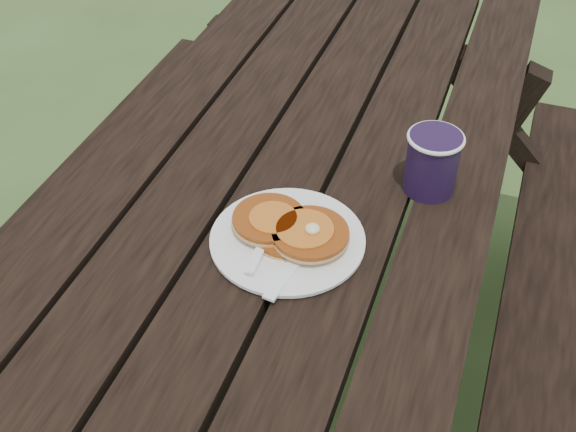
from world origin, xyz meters
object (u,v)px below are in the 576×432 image
(pancake_stack, at_px, (291,228))
(coffee_cup, at_px, (433,160))
(plate, at_px, (288,240))
(picnic_table, at_px, (288,311))

(pancake_stack, relative_size, coffee_cup, 1.74)
(plate, distance_m, coffee_cup, 0.29)
(pancake_stack, bearing_deg, plate, -103.49)
(coffee_cup, bearing_deg, pancake_stack, -132.11)
(picnic_table, distance_m, coffee_cup, 0.51)
(plate, xyz_separation_m, coffee_cup, (0.19, 0.22, 0.06))
(picnic_table, relative_size, plate, 7.30)
(picnic_table, distance_m, plate, 0.43)
(picnic_table, bearing_deg, pancake_stack, -68.73)
(pancake_stack, bearing_deg, coffee_cup, 47.89)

